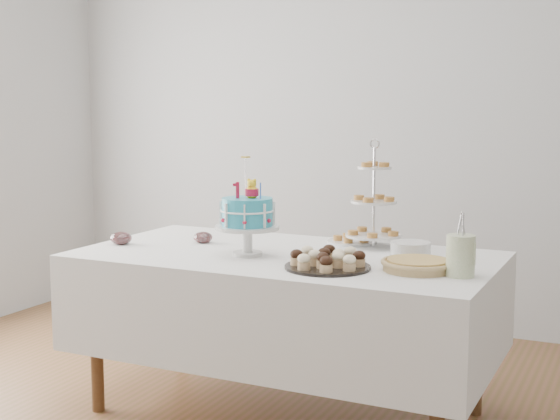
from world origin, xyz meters
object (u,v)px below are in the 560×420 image
at_px(tiered_stand, 374,202).
at_px(utensil_pitcher, 461,254).
at_px(birthday_cake, 247,229).
at_px(plate_stack, 410,250).
at_px(pastry_plate, 352,240).
at_px(pie, 417,264).
at_px(jam_bowl_b, 203,238).
at_px(table, 286,301).
at_px(jam_bowl_a, 121,238).
at_px(cupcake_tray, 328,259).

xyz_separation_m(tiered_stand, utensil_pitcher, (0.53, -0.47, -0.13)).
height_order(birthday_cake, utensil_pitcher, birthday_cake).
relative_size(birthday_cake, tiered_stand, 0.86).
height_order(birthday_cake, plate_stack, birthday_cake).
bearing_deg(pastry_plate, pie, -46.78).
bearing_deg(tiered_stand, jam_bowl_b, -162.60).
xyz_separation_m(pie, utensil_pitcher, (0.18, -0.03, 0.06)).
distance_m(birthday_cake, pastry_plate, 0.62).
xyz_separation_m(table, pie, (0.66, -0.11, 0.25)).
bearing_deg(plate_stack, jam_bowl_a, -168.04).
bearing_deg(plate_stack, table, -163.64).
relative_size(birthday_cake, jam_bowl_a, 4.24).
distance_m(cupcake_tray, pie, 0.37).
distance_m(pie, jam_bowl_a, 1.50).
bearing_deg(tiered_stand, pie, -51.99).
distance_m(tiered_stand, pastry_plate, 0.25).
bearing_deg(cupcake_tray, pastry_plate, 101.15).
bearing_deg(jam_bowl_a, pastry_plate, 27.64).
height_order(tiered_stand, plate_stack, tiered_stand).
relative_size(jam_bowl_b, utensil_pitcher, 0.37).
xyz_separation_m(table, cupcake_tray, (0.30, -0.23, 0.27)).
xyz_separation_m(cupcake_tray, jam_bowl_b, (-0.80, 0.31, -0.01)).
xyz_separation_m(birthday_cake, plate_stack, (0.69, 0.28, -0.09)).
xyz_separation_m(table, jam_bowl_a, (-0.84, -0.13, 0.26)).
relative_size(table, jam_bowl_a, 17.98).
height_order(pastry_plate, utensil_pitcher, utensil_pitcher).
xyz_separation_m(table, utensil_pitcher, (0.84, -0.14, 0.32)).
height_order(plate_stack, pastry_plate, plate_stack).
bearing_deg(jam_bowl_b, table, -8.98).
bearing_deg(tiered_stand, plate_stack, -35.95).
relative_size(pastry_plate, jam_bowl_a, 2.31).
xyz_separation_m(cupcake_tray, jam_bowl_a, (-1.14, 0.09, -0.01)).
distance_m(birthday_cake, jam_bowl_a, 0.71).
distance_m(cupcake_tray, plate_stack, 0.46).
distance_m(pie, jam_bowl_b, 1.17).
xyz_separation_m(table, jam_bowl_b, (-0.50, 0.08, 0.25)).
bearing_deg(cupcake_tray, table, 143.02).
bearing_deg(utensil_pitcher, pie, -174.81).
height_order(pie, tiered_stand, tiered_stand).
xyz_separation_m(table, tiered_stand, (0.31, 0.33, 0.45)).
bearing_deg(pastry_plate, plate_stack, -32.94).
bearing_deg(pie, pastry_plate, 133.22).
distance_m(cupcake_tray, tiered_stand, 0.59).
distance_m(plate_stack, utensil_pitcher, 0.42).
bearing_deg(jam_bowl_b, tiered_stand, 17.40).
bearing_deg(utensil_pitcher, pastry_plate, 155.60).
height_order(cupcake_tray, jam_bowl_a, cupcake_tray).
relative_size(pastry_plate, utensil_pitcher, 0.96).
bearing_deg(cupcake_tray, birthday_cake, 166.04).
relative_size(table, tiered_stand, 3.65).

